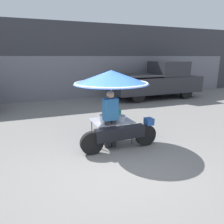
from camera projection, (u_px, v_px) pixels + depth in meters
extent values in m
plane|color=slate|center=(113.00, 163.00, 5.03)|extent=(36.00, 36.00, 0.00)
cube|color=#38383D|center=(54.00, 61.00, 12.78)|extent=(28.00, 2.00, 4.23)
cube|color=slate|center=(57.00, 78.00, 12.08)|extent=(23.80, 0.06, 2.40)
cylinder|color=black|center=(146.00, 135.00, 5.97)|extent=(0.59, 0.14, 0.59)
cylinder|color=black|center=(92.00, 143.00, 5.41)|extent=(0.59, 0.14, 0.59)
cube|color=black|center=(120.00, 133.00, 5.65)|extent=(1.35, 0.24, 0.32)
cube|color=#234C93|center=(149.00, 121.00, 5.90)|extent=(0.20, 0.24, 0.18)
cylinder|color=black|center=(108.00, 130.00, 6.48)|extent=(0.53, 0.14, 0.53)
cylinder|color=#515156|center=(132.00, 133.00, 6.05)|extent=(0.03, 0.03, 0.62)
cylinder|color=#515156|center=(121.00, 125.00, 6.74)|extent=(0.03, 0.03, 0.62)
cylinder|color=#515156|center=(100.00, 138.00, 5.71)|extent=(0.03, 0.03, 0.62)
cylinder|color=#515156|center=(92.00, 129.00, 6.41)|extent=(0.03, 0.03, 0.62)
cube|color=#B2B2B7|center=(111.00, 121.00, 6.15)|extent=(1.09, 0.91, 0.02)
cylinder|color=#B2B2B7|center=(111.00, 102.00, 6.02)|extent=(0.03, 0.03, 1.02)
cone|color=blue|center=(111.00, 77.00, 5.85)|extent=(2.05, 2.05, 0.37)
torus|color=white|center=(111.00, 83.00, 5.89)|extent=(2.00, 2.00, 0.05)
cylinder|color=silver|center=(105.00, 119.00, 5.89)|extent=(0.30, 0.30, 0.22)
cylinder|color=#B7B7BC|center=(120.00, 118.00, 6.08)|extent=(0.33, 0.33, 0.15)
cylinder|color=#1E936B|center=(118.00, 113.00, 6.45)|extent=(0.21, 0.21, 0.21)
cylinder|color=#2D2D33|center=(107.00, 134.00, 5.79)|extent=(0.14, 0.14, 0.76)
cylinder|color=#2D2D33|center=(113.00, 133.00, 5.86)|extent=(0.14, 0.14, 0.76)
cube|color=teal|center=(110.00, 109.00, 5.66)|extent=(0.38, 0.22, 0.57)
sphere|color=tan|center=(110.00, 94.00, 5.57)|extent=(0.21, 0.21, 0.21)
cylinder|color=black|center=(186.00, 92.00, 12.60)|extent=(0.73, 0.24, 0.73)
cylinder|color=black|center=(169.00, 89.00, 14.10)|extent=(0.73, 0.24, 0.73)
cylinder|color=black|center=(138.00, 96.00, 11.45)|extent=(0.73, 0.24, 0.73)
cylinder|color=black|center=(124.00, 91.00, 12.96)|extent=(0.73, 0.24, 0.73)
cube|color=#28282D|center=(155.00, 84.00, 12.67)|extent=(5.25, 1.97, 0.89)
cube|color=#28282D|center=(168.00, 69.00, 12.76)|extent=(1.78, 1.81, 0.85)
cube|color=#2D2D33|center=(140.00, 75.00, 12.15)|extent=(2.73, 1.89, 0.08)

